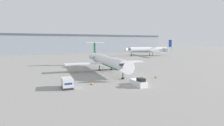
{
  "coord_description": "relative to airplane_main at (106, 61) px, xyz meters",
  "views": [
    {
      "loc": [
        -19.27,
        -32.23,
        9.48
      ],
      "look_at": [
        0.0,
        14.57,
        3.39
      ],
      "focal_mm": 28.0,
      "sensor_mm": 36.0,
      "label": 1
    }
  ],
  "objects": [
    {
      "name": "traffic_cone_right",
      "position": [
        8.21,
        -15.57,
        -3.03
      ],
      "size": [
        0.6,
        0.6,
        0.73
      ],
      "color": "black",
      "rests_on": "ground"
    },
    {
      "name": "terminal_building",
      "position": [
        -0.68,
        98.91,
        4.57
      ],
      "size": [
        180.0,
        16.8,
        15.84
      ],
      "color": "#8C939E",
      "rests_on": "ground"
    },
    {
      "name": "worker_near_tug",
      "position": [
        0.9,
        -21.32,
        -2.54
      ],
      "size": [
        0.4,
        0.24,
        1.63
      ],
      "color": "#232838",
      "rests_on": "ground"
    },
    {
      "name": "pushback_tug",
      "position": [
        -0.46,
        -21.14,
        -2.66
      ],
      "size": [
        1.86,
        4.8,
        1.91
      ],
      "color": "silver",
      "rests_on": "ground"
    },
    {
      "name": "airplane_parked_far_left",
      "position": [
        50.6,
        48.97,
        0.79
      ],
      "size": [
        34.22,
        36.37,
        11.12
      ],
      "color": "white",
      "rests_on": "ground"
    },
    {
      "name": "ground_plane",
      "position": [
        -0.68,
        -21.09,
        -3.38
      ],
      "size": [
        600.0,
        600.0,
        0.0
      ],
      "primitive_type": "plane",
      "color": "gray"
    },
    {
      "name": "traffic_cone_left",
      "position": [
        -9.56,
        -16.2,
        -3.06
      ],
      "size": [
        0.56,
        0.56,
        0.68
      ],
      "color": "black",
      "rests_on": "ground"
    },
    {
      "name": "luggage_cart",
      "position": [
        -15.11,
        -17.3,
        -2.29
      ],
      "size": [
        2.09,
        3.52,
        2.17
      ],
      "color": "#232326",
      "rests_on": "ground"
    },
    {
      "name": "airplane_main",
      "position": [
        0.0,
        0.0,
        0.0
      ],
      "size": [
        26.81,
        33.55,
        9.36
      ],
      "color": "white",
      "rests_on": "ground"
    }
  ]
}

